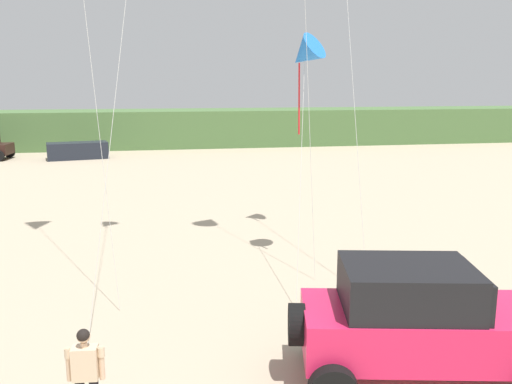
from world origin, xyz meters
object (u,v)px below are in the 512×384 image
jeep (421,321)px  distant_sedan (78,151)px  kite_yellow_diamond (305,55)px  person_watching (86,372)px

jeep → distant_sedan: 34.20m
jeep → kite_yellow_diamond: bearing=92.5°
jeep → person_watching: (-5.84, -0.27, -0.26)m
person_watching → distant_sedan: bearing=97.8°
distant_sedan → kite_yellow_diamond: size_ratio=0.60×
jeep → distant_sedan: bearing=107.6°
person_watching → kite_yellow_diamond: 10.71m
jeep → kite_yellow_diamond: (-0.31, 7.21, 5.04)m
kite_yellow_diamond → person_watching: bearing=-126.5°
jeep → person_watching: jeep is taller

